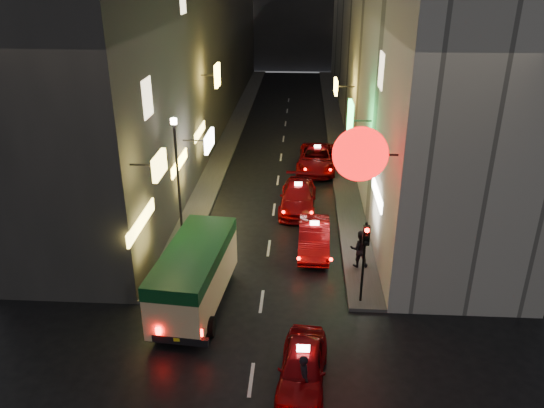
% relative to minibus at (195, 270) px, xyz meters
% --- Properties ---
extents(building_left, '(7.54, 52.32, 18.00)m').
position_rel_minibus_xyz_m(building_left, '(-5.40, 25.83, 7.38)').
color(building_left, '#363431').
rests_on(building_left, ground).
extents(building_right, '(8.40, 52.00, 18.00)m').
position_rel_minibus_xyz_m(building_right, '(10.60, 25.83, 7.38)').
color(building_right, '#ADA99F').
rests_on(building_right, ground).
extents(sidewalk_left, '(1.50, 52.00, 0.15)m').
position_rel_minibus_xyz_m(sidewalk_left, '(-1.65, 25.84, -1.55)').
color(sidewalk_left, '#4C4946').
rests_on(sidewalk_left, ground).
extents(sidewalk_right, '(1.50, 52.00, 0.15)m').
position_rel_minibus_xyz_m(sidewalk_right, '(6.85, 25.84, -1.55)').
color(sidewalk_right, '#4C4946').
rests_on(sidewalk_right, ground).
extents(minibus, '(2.64, 6.14, 2.57)m').
position_rel_minibus_xyz_m(minibus, '(0.00, 0.00, 0.00)').
color(minibus, beige).
rests_on(minibus, ground).
extents(taxi_near, '(2.31, 4.85, 1.67)m').
position_rel_minibus_xyz_m(taxi_near, '(4.28, -4.16, -0.87)').
color(taxi_near, maroon).
rests_on(taxi_near, ground).
extents(taxi_second, '(2.15, 5.04, 1.76)m').
position_rel_minibus_xyz_m(taxi_second, '(4.77, 4.77, -0.83)').
color(taxi_second, maroon).
rests_on(taxi_second, ground).
extents(taxi_third, '(2.31, 5.24, 1.81)m').
position_rel_minibus_xyz_m(taxi_third, '(3.93, 9.57, -0.80)').
color(taxi_third, maroon).
rests_on(taxi_third, ground).
extents(taxi_far, '(2.64, 5.71, 1.94)m').
position_rel_minibus_xyz_m(taxi_far, '(5.11, 16.04, -0.73)').
color(taxi_far, maroon).
rests_on(taxi_far, ground).
extents(pedestrian_crossing, '(0.50, 0.66, 1.79)m').
position_rel_minibus_xyz_m(pedestrian_crossing, '(4.33, -4.80, -0.73)').
color(pedestrian_crossing, black).
rests_on(pedestrian_crossing, ground).
extents(pedestrian_sidewalk, '(0.77, 0.50, 1.98)m').
position_rel_minibus_xyz_m(pedestrian_sidewalk, '(6.76, 3.19, -0.48)').
color(pedestrian_sidewalk, black).
rests_on(pedestrian_sidewalk, sidewalk_right).
extents(traffic_light, '(0.26, 0.43, 3.50)m').
position_rel_minibus_xyz_m(traffic_light, '(6.60, 0.31, 1.07)').
color(traffic_light, black).
rests_on(traffic_light, sidewalk_right).
extents(lamp_post, '(0.28, 0.28, 6.22)m').
position_rel_minibus_xyz_m(lamp_post, '(-1.60, 4.84, 2.10)').
color(lamp_post, black).
rests_on(lamp_post, sidewalk_left).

